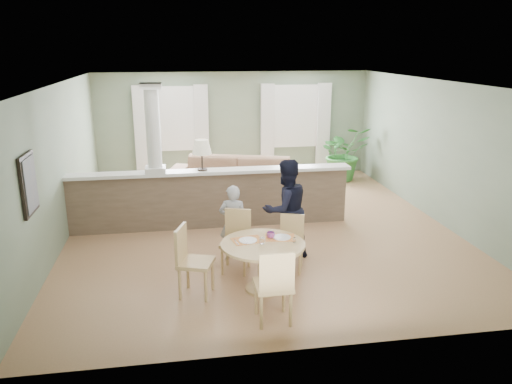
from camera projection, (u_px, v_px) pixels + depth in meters
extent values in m
plane|color=tan|center=(260.00, 227.00, 9.49)|extent=(8.00, 8.00, 0.00)
cube|color=gray|center=(234.00, 125.00, 12.90)|extent=(7.00, 0.02, 2.70)
cube|color=gray|center=(60.00, 165.00, 8.57)|extent=(0.02, 8.00, 2.70)
cube|color=gray|center=(438.00, 152.00, 9.65)|extent=(0.02, 8.00, 2.70)
cube|color=gray|center=(323.00, 238.00, 5.32)|extent=(7.00, 0.02, 2.70)
cube|color=white|center=(260.00, 83.00, 8.73)|extent=(7.00, 8.00, 0.02)
cube|color=white|center=(171.00, 119.00, 12.57)|extent=(1.10, 0.02, 1.50)
cube|color=white|center=(171.00, 119.00, 12.55)|extent=(1.22, 0.04, 1.62)
cube|color=white|center=(295.00, 116.00, 13.06)|extent=(1.10, 0.02, 1.50)
cube|color=white|center=(295.00, 116.00, 13.04)|extent=(1.22, 0.04, 1.62)
cube|color=silver|center=(142.00, 132.00, 12.45)|extent=(0.35, 0.10, 2.30)
cube|color=silver|center=(202.00, 130.00, 12.68)|extent=(0.35, 0.10, 2.30)
cube|color=silver|center=(267.00, 129.00, 12.94)|extent=(0.35, 0.10, 2.30)
cube|color=silver|center=(323.00, 127.00, 13.17)|extent=(0.35, 0.10, 2.30)
cube|color=black|center=(29.00, 184.00, 6.63)|extent=(0.04, 0.62, 0.82)
cube|color=#665E56|center=(31.00, 184.00, 6.63)|extent=(0.02, 0.52, 0.72)
cube|color=#775F4D|center=(211.00, 200.00, 9.39)|extent=(5.20, 0.22, 1.05)
cube|color=white|center=(211.00, 172.00, 9.24)|extent=(5.32, 0.36, 0.06)
cube|color=white|center=(155.00, 169.00, 9.06)|extent=(0.36, 0.36, 0.10)
cylinder|color=white|center=(153.00, 129.00, 8.85)|extent=(0.26, 0.26, 1.39)
cube|color=white|center=(151.00, 86.00, 8.64)|extent=(0.38, 0.38, 0.10)
cylinder|color=black|center=(202.00, 169.00, 9.20)|extent=(0.18, 0.18, 0.03)
cylinder|color=black|center=(202.00, 161.00, 9.16)|extent=(0.03, 0.03, 0.28)
cone|color=#F8EFCD|center=(202.00, 147.00, 9.08)|extent=(0.36, 0.36, 0.26)
imported|color=#906C4E|center=(235.00, 179.00, 11.18)|extent=(3.30, 2.06, 0.90)
imported|color=#2D6F2C|center=(344.00, 153.00, 12.69)|extent=(1.34, 1.18, 1.40)
cylinder|color=tan|center=(263.00, 288.00, 7.06)|extent=(0.49, 0.49, 0.04)
cylinder|color=tan|center=(263.00, 267.00, 6.97)|extent=(0.13, 0.13, 0.63)
cylinder|color=tan|center=(263.00, 244.00, 6.87)|extent=(1.17, 1.17, 0.04)
cube|color=#B53C28|center=(247.00, 240.00, 6.96)|extent=(0.46, 0.37, 0.01)
cube|color=#B53C28|center=(280.00, 237.00, 7.06)|extent=(0.46, 0.37, 0.01)
cylinder|color=white|center=(248.00, 240.00, 6.94)|extent=(0.25, 0.25, 0.01)
cylinder|color=white|center=(282.00, 237.00, 7.05)|extent=(0.25, 0.25, 0.01)
cylinder|color=white|center=(262.00, 240.00, 6.83)|extent=(0.07, 0.07, 0.08)
cube|color=silver|center=(245.00, 241.00, 6.87)|extent=(0.04, 0.17, 0.00)
cube|color=silver|center=(237.00, 242.00, 6.87)|extent=(0.05, 0.21, 0.00)
cylinder|color=white|center=(294.00, 240.00, 6.89)|extent=(0.04, 0.04, 0.07)
cylinder|color=silver|center=(294.00, 237.00, 6.88)|extent=(0.04, 0.04, 0.01)
imported|color=#21399E|center=(271.00, 235.00, 7.03)|extent=(0.13, 0.13, 0.09)
cube|color=tan|center=(236.00, 243.00, 7.54)|extent=(0.54, 0.54, 0.05)
cylinder|color=tan|center=(222.00, 261.00, 7.47)|extent=(0.04, 0.04, 0.43)
cylinder|color=tan|center=(244.00, 263.00, 7.42)|extent=(0.04, 0.04, 0.43)
cylinder|color=tan|center=(227.00, 252.00, 7.80)|extent=(0.04, 0.04, 0.43)
cylinder|color=tan|center=(249.00, 254.00, 7.74)|extent=(0.04, 0.04, 0.43)
cube|color=tan|center=(238.00, 223.00, 7.65)|extent=(0.39, 0.17, 0.46)
cube|color=tan|center=(291.00, 245.00, 7.57)|extent=(0.49, 0.49, 0.05)
cylinder|color=tan|center=(279.00, 261.00, 7.51)|extent=(0.04, 0.04, 0.39)
cylinder|color=tan|center=(300.00, 263.00, 7.46)|extent=(0.04, 0.04, 0.39)
cylinder|color=tan|center=(282.00, 253.00, 7.80)|extent=(0.04, 0.04, 0.39)
cylinder|color=tan|center=(301.00, 255.00, 7.76)|extent=(0.04, 0.04, 0.39)
cube|color=tan|center=(292.00, 227.00, 7.67)|extent=(0.36, 0.15, 0.42)
cube|color=tan|center=(273.00, 285.00, 6.14)|extent=(0.46, 0.46, 0.05)
cylinder|color=tan|center=(284.00, 295.00, 6.42)|extent=(0.04, 0.04, 0.46)
cylinder|color=tan|center=(256.00, 298.00, 6.36)|extent=(0.04, 0.04, 0.46)
cylinder|color=tan|center=(291.00, 310.00, 6.07)|extent=(0.04, 0.04, 0.46)
cylinder|color=tan|center=(261.00, 312.00, 6.01)|extent=(0.04, 0.04, 0.46)
cube|color=tan|center=(277.00, 273.00, 5.88)|extent=(0.43, 0.05, 0.49)
cube|color=tan|center=(196.00, 263.00, 6.79)|extent=(0.57, 0.57, 0.05)
cylinder|color=tan|center=(206.00, 286.00, 6.66)|extent=(0.04, 0.04, 0.46)
cylinder|color=tan|center=(213.00, 275.00, 7.00)|extent=(0.04, 0.04, 0.46)
cylinder|color=tan|center=(180.00, 284.00, 6.72)|extent=(0.04, 0.04, 0.46)
cylinder|color=tan|center=(188.00, 273.00, 7.06)|extent=(0.04, 0.04, 0.46)
cube|color=tan|center=(181.00, 244.00, 6.75)|extent=(0.18, 0.42, 0.49)
imported|color=#9A999E|center=(233.00, 223.00, 7.91)|extent=(0.51, 0.40, 1.24)
imported|color=black|center=(286.00, 209.00, 7.94)|extent=(0.95, 0.84, 1.63)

